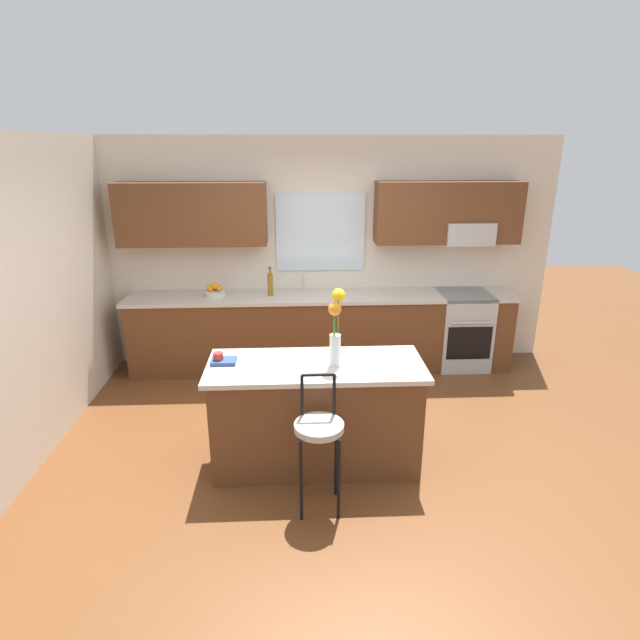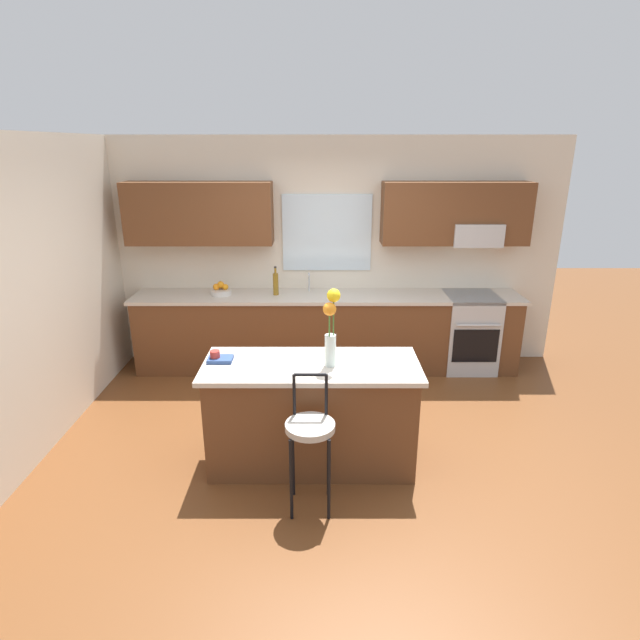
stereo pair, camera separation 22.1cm
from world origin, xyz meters
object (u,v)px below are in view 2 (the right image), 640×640
object	(u,v)px
bottle_olive_oil	(275,283)
oven_range	(468,332)
cookbook	(220,359)
mug_ceramic	(214,356)
flower_vase	(330,323)
fruit_bowl_oranges	(220,290)
bar_stool_near	(310,432)
kitchen_island	(311,414)

from	to	relation	value
bottle_olive_oil	oven_range	bearing A→B (deg)	-0.61
cookbook	bottle_olive_oil	world-z (taller)	bottle_olive_oil
mug_ceramic	oven_range	bearing A→B (deg)	36.03
flower_vase	fruit_bowl_oranges	bearing A→B (deg)	121.42
flower_vase	mug_ceramic	xyz separation A→B (m)	(-0.94, 0.09, -0.31)
cookbook	fruit_bowl_oranges	xyz separation A→B (m)	(-0.35, 1.95, 0.04)
cookbook	bar_stool_near	bearing A→B (deg)	-40.07
flower_vase	oven_range	bearing A→B (deg)	49.78
flower_vase	mug_ceramic	distance (m)	1.00
kitchen_island	flower_vase	size ratio (longest dim) A/B	2.76
mug_ceramic	fruit_bowl_oranges	bearing A→B (deg)	98.98
bar_stool_near	bottle_olive_oil	distance (m)	2.65
kitchen_island	mug_ceramic	size ratio (longest dim) A/B	19.51
oven_range	bottle_olive_oil	distance (m)	2.38
bottle_olive_oil	bar_stool_near	bearing A→B (deg)	-80.16
oven_range	cookbook	xyz separation A→B (m)	(-2.60, -1.93, 0.48)
oven_range	flower_vase	world-z (taller)	flower_vase
kitchen_island	bar_stool_near	bearing A→B (deg)	-90.00
flower_vase	bottle_olive_oil	size ratio (longest dim) A/B	1.88
bar_stool_near	cookbook	xyz separation A→B (m)	(-0.74, 0.62, 0.30)
bar_stool_near	fruit_bowl_oranges	distance (m)	2.82
mug_ceramic	bottle_olive_oil	world-z (taller)	bottle_olive_oil
kitchen_island	fruit_bowl_oranges	size ratio (longest dim) A/B	7.32
oven_range	bottle_olive_oil	world-z (taller)	bottle_olive_oil
flower_vase	cookbook	size ratio (longest dim) A/B	3.18
mug_ceramic	flower_vase	bearing A→B (deg)	-5.58
cookbook	fruit_bowl_oranges	size ratio (longest dim) A/B	0.83
cookbook	bottle_olive_oil	bearing A→B (deg)	81.35
kitchen_island	flower_vase	world-z (taller)	flower_vase
bar_stool_near	flower_vase	distance (m)	0.85
oven_range	fruit_bowl_oranges	bearing A→B (deg)	179.45
bottle_olive_oil	flower_vase	bearing A→B (deg)	-73.55
mug_ceramic	fruit_bowl_oranges	xyz separation A→B (m)	(-0.31, 1.95, 0.01)
kitchen_island	cookbook	bearing A→B (deg)	175.92
bar_stool_near	fruit_bowl_oranges	bearing A→B (deg)	112.97
bar_stool_near	mug_ceramic	distance (m)	1.06
oven_range	kitchen_island	size ratio (longest dim) A/B	0.52
oven_range	mug_ceramic	bearing A→B (deg)	-143.97
kitchen_island	bar_stool_near	world-z (taller)	bar_stool_near
bar_stool_near	bottle_olive_oil	size ratio (longest dim) A/B	3.08
cookbook	fruit_bowl_oranges	bearing A→B (deg)	100.15
bar_stool_near	bottle_olive_oil	xyz separation A→B (m)	(-0.45, 2.58, 0.42)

